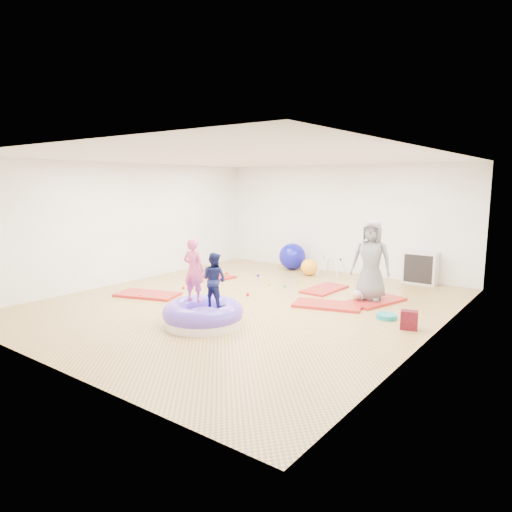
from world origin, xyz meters
The scene contains 19 objects.
room centered at (0.00, 0.00, 1.40)m, with size 7.01×8.01×2.81m.
gym_mat_front_left centered at (-2.02, -0.79, 0.03)m, with size 1.29×0.65×0.05m, color red.
gym_mat_mid_left centered at (-2.27, 1.50, 0.02)m, with size 1.17×0.58×0.05m, color red.
gym_mat_center_back centered at (0.71, 1.88, 0.02)m, with size 1.18×0.59×0.05m, color red.
gym_mat_right centered at (1.39, 0.73, 0.03)m, with size 1.28×0.64×0.05m, color red.
gym_mat_rear_right centered at (2.00, 1.56, 0.03)m, with size 1.26×0.63×0.05m, color red.
inflatable_cushion centered at (0.26, -1.52, 0.17)m, with size 1.35×1.35×0.42m.
child_pink centered at (-0.03, -1.43, 0.93)m, with size 0.40×0.26×1.09m, color #E8538D.
child_navy centered at (0.48, -1.47, 0.84)m, with size 0.43×0.34×0.89m, color #121849.
adult_caregiver centered at (1.90, 1.53, 0.84)m, with size 0.77×0.50×1.58m, color slate.
infant centered at (1.75, 1.37, 0.15)m, with size 0.33×0.34×0.20m.
ball_pit_balls centered at (-1.12, 0.59, 0.03)m, with size 2.07×3.59×0.07m.
exercise_ball_blue centered at (-1.17, 3.51, 0.36)m, with size 0.72×0.72×0.72m, color #100FA3.
exercise_ball_orange centered at (-0.38, 3.09, 0.22)m, with size 0.43×0.43×0.43m, color orange.
infant_play_gym centered at (0.16, 3.29, 0.32)m, with size 0.62×0.59×0.48m.
cube_shelf centered at (2.18, 3.79, 0.38)m, with size 0.76×0.37×0.76m.
balance_disc centered at (2.59, 0.64, 0.04)m, with size 0.36×0.36×0.08m, color teal.
backpack centered at (3.10, 0.28, 0.16)m, with size 0.27×0.17×0.31m, color maroon.
yellow_toy centered at (-0.35, -1.59, 0.02)m, with size 0.20×0.20×0.03m, color yellow.
Camera 1 is at (5.36, -6.87, 2.35)m, focal length 32.00 mm.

